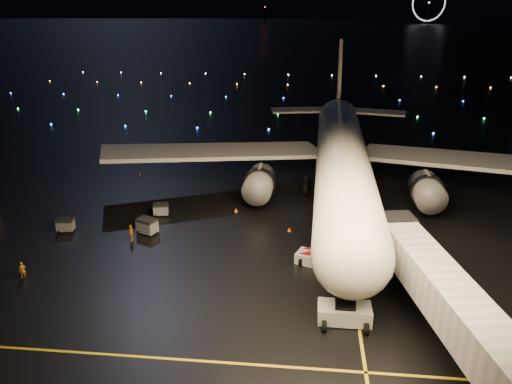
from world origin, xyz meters
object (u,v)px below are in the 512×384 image
Objects in this scene: airliner at (343,124)px; crew_a at (22,270)px; pushback_tug at (345,310)px; crew_c at (131,232)px; baggage_cart_0 at (147,226)px; belt_loader at (321,249)px; baggage_cart_1 at (161,209)px; baggage_cart_2 at (66,225)px.

crew_a is (-31.08, -27.47, -8.50)m from airliner.
pushback_tug is 2.26× the size of crew_c.
crew_a is at bearing -105.96° from baggage_cart_0.
crew_a is at bearing 173.00° from pushback_tug.
baggage_cart_1 is at bearing 171.87° from belt_loader.
airliner is 37.09m from baggage_cart_2.
belt_loader is at bearing 7.71° from baggage_cart_0.
baggage_cart_2 is at bearing -106.02° from crew_c.
belt_loader is 20.87m from crew_c.
pushback_tug is 33.72m from baggage_cart_2.
baggage_cart_2 is at bearing -154.26° from baggage_cart_0.
baggage_cart_1 is (1.28, 7.18, -0.20)m from crew_c.
crew_c is at bearing 8.18° from crew_a.
baggage_cart_2 is at bearing 155.52° from pushback_tug.
airliner is 42.34m from crew_a.
belt_loader is 22.06m from baggage_cart_1.
airliner is 26.46m from baggage_cart_1.
airliner is 29.15m from baggage_cart_0.
belt_loader is 3.98× the size of baggage_cart_1.
belt_loader is (-1.75, 9.28, 0.69)m from pushback_tug.
crew_c is at bearing 150.81° from pushback_tug.
crew_a is 18.25m from baggage_cart_1.
airliner reaches higher than baggage_cart_2.
crew_a is 13.83m from baggage_cart_0.
baggage_cart_0 is at bearing 9.53° from crew_a.
airliner is 36.40× the size of baggage_cart_2.
belt_loader is at bearing 101.30° from pushback_tug.
crew_a is at bearing -93.62° from baggage_cart_2.
pushback_tug is 25.72m from baggage_cart_0.
airliner reaches higher than crew_a.
baggage_cart_1 is at bearing -151.10° from airliner.
baggage_cart_2 is at bearing -169.03° from belt_loader.
airliner is 34.38× the size of crew_c.
baggage_cart_0 is (1.21, 1.91, -0.05)m from crew_c.
belt_loader reaches higher than baggage_cart_1.
baggage_cart_0 is at bearing 145.76° from pushback_tug.
baggage_cart_0 is at bearing 142.08° from crew_c.
baggage_cart_0 reaches higher than crew_a.
crew_c is 0.90× the size of baggage_cart_0.
pushback_tug is at bearing -48.79° from crew_a.
pushback_tug is at bearing -90.64° from airliner.
crew_a is at bearing -46.22° from crew_c.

